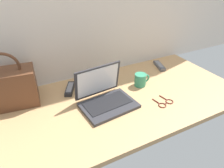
{
  "coord_description": "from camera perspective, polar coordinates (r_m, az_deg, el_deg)",
  "views": [
    {
      "loc": [
        -0.51,
        -0.91,
        0.77
      ],
      "look_at": [
        -0.04,
        0.0,
        0.15
      ],
      "focal_mm": 32.98,
      "sensor_mm": 36.0,
      "label": 1
    }
  ],
  "objects": [
    {
      "name": "eyeglasses",
      "position": [
        1.28,
        14.6,
        -5.11
      ],
      "size": [
        0.12,
        0.12,
        0.01
      ],
      "color": "#591E19",
      "rests_on": "desk"
    },
    {
      "name": "desk",
      "position": [
        1.29,
        1.74,
        -4.67
      ],
      "size": [
        1.6,
        0.76,
        0.03
      ],
      "color": "tan",
      "rests_on": "ground"
    },
    {
      "name": "coffee_mug",
      "position": [
        1.41,
        7.95,
        1.22
      ],
      "size": [
        0.11,
        0.08,
        0.09
      ],
      "color": "#338C66",
      "rests_on": "desk"
    },
    {
      "name": "laptop",
      "position": [
        1.22,
        -1.98,
        -3.52
      ],
      "size": [
        0.33,
        0.28,
        0.22
      ],
      "color": "#2D2D33",
      "rests_on": "desk"
    },
    {
      "name": "remote_control_near",
      "position": [
        1.7,
        12.98,
        4.99
      ],
      "size": [
        0.09,
        0.17,
        0.02
      ],
      "color": "#4C4C51",
      "rests_on": "desk"
    },
    {
      "name": "remote_control_far",
      "position": [
        1.38,
        -11.57,
        -1.28
      ],
      "size": [
        0.11,
        0.16,
        0.02
      ],
      "color": "black",
      "rests_on": "desk"
    },
    {
      "name": "handbag",
      "position": [
        1.31,
        -26.7,
        -0.9
      ],
      "size": [
        0.32,
        0.2,
        0.33
      ],
      "color": "#59331E",
      "rests_on": "desk"
    }
  ]
}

